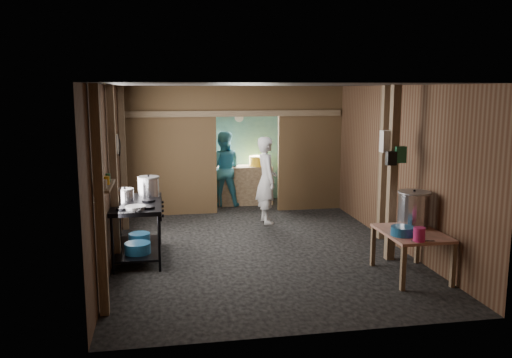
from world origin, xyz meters
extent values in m
cube|color=black|center=(0.00, 0.00, 0.00)|extent=(4.50, 7.00, 0.00)
cube|color=black|center=(0.00, 0.00, 2.60)|extent=(4.50, 7.00, 0.00)
cube|color=brown|center=(0.00, 3.50, 1.30)|extent=(4.50, 0.00, 2.60)
cube|color=brown|center=(0.00, -3.50, 1.30)|extent=(4.50, 0.00, 2.60)
cube|color=brown|center=(-2.25, 0.00, 1.30)|extent=(0.00, 7.00, 2.60)
cube|color=brown|center=(2.25, 0.00, 1.30)|extent=(0.00, 7.00, 2.60)
cube|color=#503B22|center=(-1.32, 2.20, 1.30)|extent=(1.85, 0.10, 2.60)
cube|color=#503B22|center=(1.57, 2.20, 1.30)|extent=(1.35, 0.10, 2.60)
cube|color=#503B22|center=(0.25, 2.20, 2.30)|extent=(1.30, 0.10, 0.60)
cube|color=#69ADA3|center=(0.00, 3.44, 1.25)|extent=(4.40, 0.06, 2.50)
cube|color=#9A805D|center=(0.30, 2.95, 0.42)|extent=(1.20, 0.50, 0.85)
cylinder|color=silver|center=(0.25, 3.40, 1.90)|extent=(0.20, 0.03, 0.20)
cube|color=#9A805D|center=(-2.18, -2.60, 1.30)|extent=(0.10, 0.12, 2.60)
cube|color=#9A805D|center=(-2.18, -0.80, 1.30)|extent=(0.10, 0.12, 2.60)
cube|color=#9A805D|center=(-2.18, 1.20, 1.30)|extent=(0.10, 0.12, 2.60)
cube|color=#9A805D|center=(2.18, -0.20, 1.30)|extent=(0.10, 0.12, 2.60)
cube|color=#9A805D|center=(1.85, -1.30, 1.30)|extent=(0.12, 0.12, 2.60)
cube|color=#9A805D|center=(0.00, 2.15, 2.05)|extent=(4.40, 0.12, 0.12)
cylinder|color=gray|center=(-2.21, 0.40, 1.65)|extent=(0.03, 0.34, 0.34)
cylinder|color=black|center=(-2.21, 0.80, 1.55)|extent=(0.03, 0.30, 0.30)
cube|color=#9A805D|center=(-2.15, -2.10, 1.40)|extent=(0.14, 0.80, 0.03)
cylinder|color=silver|center=(-2.15, -2.35, 1.47)|extent=(0.07, 0.07, 0.10)
cylinder|color=yellow|center=(-2.15, -2.10, 1.47)|extent=(0.08, 0.08, 0.10)
cylinder|color=#1E5C38|center=(-2.15, -1.88, 1.47)|extent=(0.06, 0.06, 0.10)
cube|color=silver|center=(1.80, -1.22, 1.78)|extent=(0.22, 0.15, 0.32)
cube|color=#1E5C38|center=(1.92, -1.36, 1.60)|extent=(0.16, 0.12, 0.24)
cube|color=black|center=(1.78, -1.38, 1.55)|extent=(0.14, 0.10, 0.20)
cylinder|color=silver|center=(-2.05, -0.16, 0.92)|extent=(0.19, 0.19, 0.09)
cylinder|color=#1B598B|center=(-1.88, -0.89, 0.25)|extent=(0.38, 0.38, 0.16)
cylinder|color=#1B598B|center=(-1.88, -0.28, 0.24)|extent=(0.33, 0.33, 0.13)
cylinder|color=#1B598B|center=(1.63, -2.17, 0.68)|extent=(0.37, 0.37, 0.12)
cylinder|color=#CD256B|center=(1.71, -2.47, 0.71)|extent=(0.20, 0.20, 0.18)
cube|color=silver|center=(1.75, -2.49, 0.63)|extent=(0.30, 0.08, 0.01)
cylinder|color=yellow|center=(0.61, 2.95, 0.96)|extent=(0.40, 0.40, 0.22)
cylinder|color=red|center=(-0.05, 2.95, 0.91)|extent=(0.11, 0.11, 0.13)
imported|color=silver|center=(0.46, 1.23, 0.83)|extent=(0.44, 0.63, 1.65)
imported|color=teal|center=(-0.18, 2.87, 0.82)|extent=(0.90, 0.76, 1.64)
camera|label=1|loc=(-1.48, -8.51, 2.54)|focal=37.10mm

